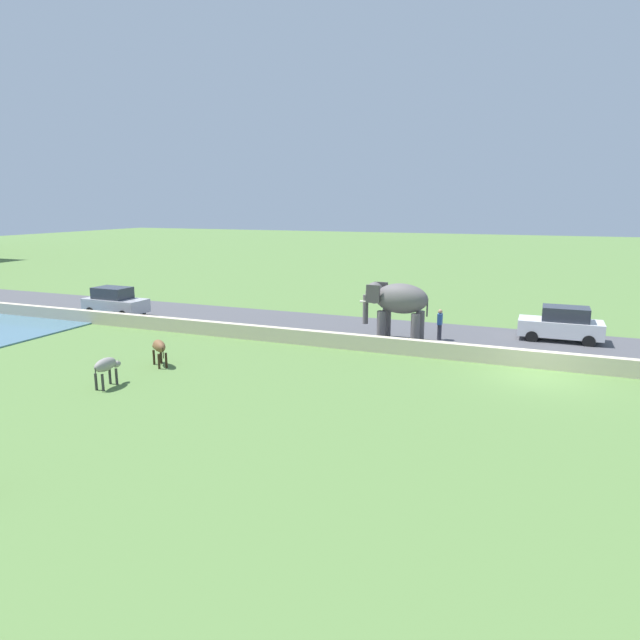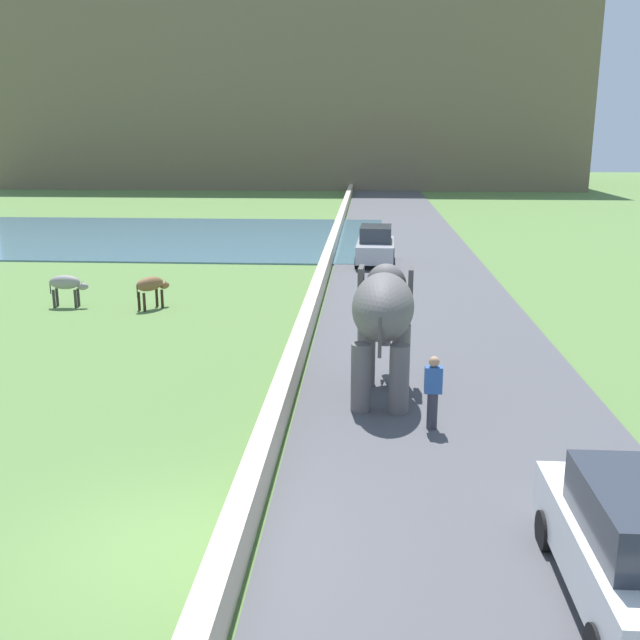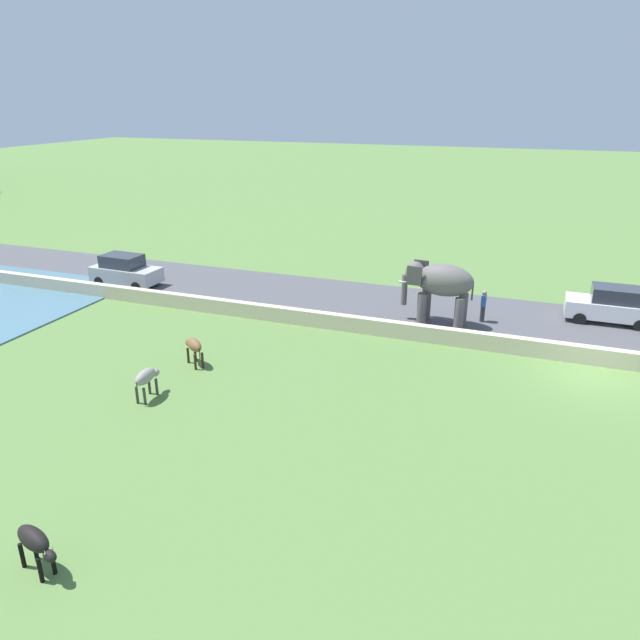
% 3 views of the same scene
% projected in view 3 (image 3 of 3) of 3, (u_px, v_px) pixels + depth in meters
% --- Properties ---
extents(ground_plane, '(220.00, 220.00, 0.00)m').
position_uv_depth(ground_plane, '(593.00, 376.00, 23.17)').
color(ground_plane, '#567A3D').
extents(road_surface, '(7.00, 120.00, 0.06)m').
position_uv_depth(road_surface, '(210.00, 286.00, 34.08)').
color(road_surface, '#4C4C51').
rests_on(road_surface, ground).
extents(barrier_wall, '(0.40, 110.00, 0.74)m').
position_uv_depth(barrier_wall, '(206.00, 304.00, 29.97)').
color(barrier_wall, beige).
rests_on(barrier_wall, ground).
extents(elephant, '(1.57, 3.51, 2.99)m').
position_uv_depth(elephant, '(439.00, 284.00, 27.66)').
color(elephant, '#605B5B').
rests_on(elephant, ground).
extents(person_beside_elephant, '(0.36, 0.22, 1.63)m').
position_uv_depth(person_beside_elephant, '(483.00, 306.00, 28.30)').
color(person_beside_elephant, '#33333D').
rests_on(person_beside_elephant, ground).
extents(car_silver, '(1.90, 4.05, 1.80)m').
position_uv_depth(car_silver, '(125.00, 270.00, 33.89)').
color(car_silver, '#B7B7BC').
rests_on(car_silver, ground).
extents(car_white, '(1.80, 4.00, 1.80)m').
position_uv_depth(car_white, '(612.00, 305.00, 28.28)').
color(car_white, white).
rests_on(car_white, ground).
extents(cow_brown, '(1.10, 1.31, 1.15)m').
position_uv_depth(cow_brown, '(194.00, 346.00, 23.84)').
color(cow_brown, brown).
rests_on(cow_brown, ground).
extents(cow_grey, '(1.40, 0.49, 1.15)m').
position_uv_depth(cow_grey, '(146.00, 377.00, 21.17)').
color(cow_grey, gray).
rests_on(cow_grey, ground).
extents(cow_black, '(0.73, 1.42, 1.15)m').
position_uv_depth(cow_black, '(35.00, 542.00, 13.38)').
color(cow_black, black).
rests_on(cow_black, ground).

